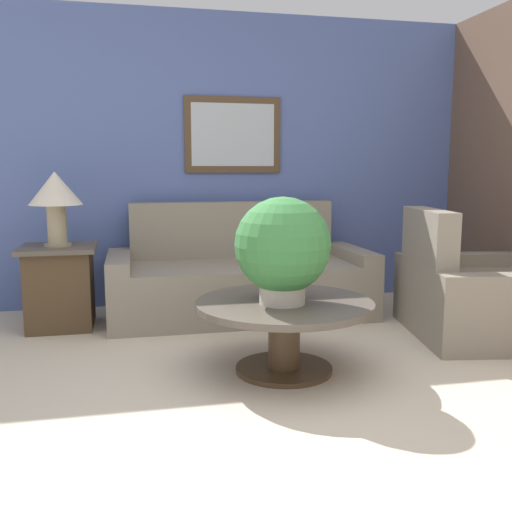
# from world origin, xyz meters

# --- Properties ---
(ground_plane) EXTENTS (20.00, 20.00, 0.00)m
(ground_plane) POSITION_xyz_m (0.00, 0.00, 0.00)
(ground_plane) COLOR beige
(wall_back) EXTENTS (6.47, 0.09, 2.60)m
(wall_back) POSITION_xyz_m (0.00, 2.70, 1.30)
(wall_back) COLOR #5166A8
(wall_back) RESTS_ON ground_plane
(couch_main) EXTENTS (2.16, 0.93, 0.94)m
(couch_main) POSITION_xyz_m (0.02, 2.14, 0.29)
(couch_main) COLOR gray
(couch_main) RESTS_ON ground_plane
(armchair) EXTENTS (1.15, 1.27, 0.94)m
(armchair) POSITION_xyz_m (1.60, 1.16, 0.29)
(armchair) COLOR gray
(armchair) RESTS_ON ground_plane
(coffee_table) EXTENTS (1.08, 1.08, 0.44)m
(coffee_table) POSITION_xyz_m (0.02, 0.72, 0.32)
(coffee_table) COLOR #4C3823
(coffee_table) RESTS_ON ground_plane
(side_table) EXTENTS (0.56, 0.56, 0.64)m
(side_table) POSITION_xyz_m (-1.42, 2.04, 0.33)
(side_table) COLOR #4C3823
(side_table) RESTS_ON ground_plane
(table_lamp) EXTENTS (0.40, 0.40, 0.57)m
(table_lamp) POSITION_xyz_m (-1.42, 2.04, 1.04)
(table_lamp) COLOR tan
(table_lamp) RESTS_ON side_table
(potted_plant_on_table) EXTENTS (0.56, 0.56, 0.63)m
(potted_plant_on_table) POSITION_xyz_m (-0.01, 0.66, 0.77)
(potted_plant_on_table) COLOR beige
(potted_plant_on_table) RESTS_ON coffee_table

